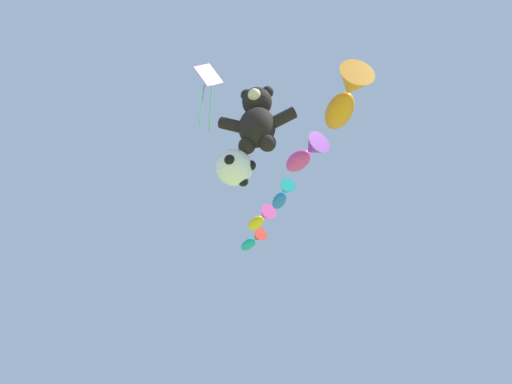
% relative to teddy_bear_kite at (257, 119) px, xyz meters
% --- Properties ---
extents(teddy_bear_kite, '(2.29, 1.01, 2.33)m').
position_rel_teddy_bear_kite_xyz_m(teddy_bear_kite, '(0.00, 0.00, 0.00)').
color(teddy_bear_kite, black).
extents(soccer_ball_kite, '(1.12, 1.12, 1.03)m').
position_rel_teddy_bear_kite_xyz_m(soccer_ball_kite, '(-0.67, 0.20, -1.44)').
color(soccer_ball_kite, white).
extents(fish_kite_tangerine, '(1.70, 2.58, 1.05)m').
position_rel_teddy_bear_kite_xyz_m(fish_kite_tangerine, '(2.59, 0.82, 1.09)').
color(fish_kite_tangerine, orange).
extents(fish_kite_magenta, '(1.83, 1.93, 0.88)m').
position_rel_teddy_bear_kite_xyz_m(fish_kite_magenta, '(1.13, 3.09, 0.83)').
color(fish_kite_magenta, '#E53F9E').
extents(fish_kite_cobalt, '(1.31, 1.96, 0.65)m').
position_rel_teddy_bear_kite_xyz_m(fish_kite_cobalt, '(-0.08, 5.50, 0.68)').
color(fish_kite_cobalt, blue).
extents(fish_kite_goldfin, '(1.73, 1.93, 0.74)m').
position_rel_teddy_bear_kite_xyz_m(fish_kite_goldfin, '(-1.46, 7.82, 0.90)').
color(fish_kite_goldfin, yellow).
extents(fish_kite_teal, '(1.78, 2.01, 0.68)m').
position_rel_teddy_bear_kite_xyz_m(fish_kite_teal, '(-2.21, 9.59, 0.64)').
color(fish_kite_teal, '#19ADB2').
extents(diamond_kite, '(0.77, 0.85, 2.92)m').
position_rel_teddy_bear_kite_xyz_m(diamond_kite, '(-1.69, 0.28, 2.19)').
color(diamond_kite, '#E53F9E').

